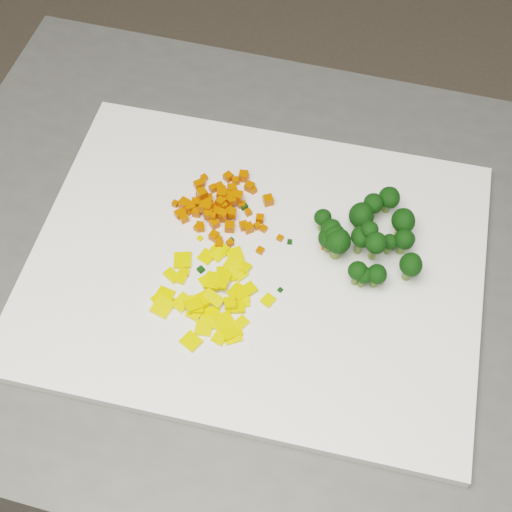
{
  "coord_description": "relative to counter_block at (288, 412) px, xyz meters",
  "views": [
    {
      "loc": [
        -0.25,
        -0.15,
        1.56
      ],
      "look_at": [
        -0.19,
        0.25,
        0.92
      ],
      "focal_mm": 50.0,
      "sensor_mm": 36.0,
      "label": 1
    }
  ],
  "objects": [
    {
      "name": "counter_block",
      "position": [
        0.0,
        0.0,
        0.0
      ],
      "size": [
        1.07,
        0.93,
        0.9
      ],
      "primitive_type": "cube",
      "rotation": [
        0.0,
        0.0,
        -0.42
      ],
      "color": "#4D4D4A",
      "rests_on": "ground"
    },
    {
      "name": "cutting_board",
      "position": [
        -0.05,
        0.01,
        0.46
      ],
      "size": [
        0.59,
        0.53,
        0.01
      ],
      "primitive_type": "cube",
      "rotation": [
        0.0,
        0.0,
        -0.38
      ],
      "color": "white",
      "rests_on": "counter_block"
    },
    {
      "name": "carrot_pile",
      "position": [
        -0.08,
        0.08,
        0.48
      ],
      "size": [
        0.11,
        0.11,
        0.03
      ],
      "primitive_type": null,
      "color": "#C03F02",
      "rests_on": "cutting_board"
    },
    {
      "name": "pepper_pile",
      "position": [
        -0.11,
        -0.03,
        0.47
      ],
      "size": [
        0.12,
        0.12,
        0.02
      ],
      "primitive_type": null,
      "color": "yellow",
      "rests_on": "cutting_board"
    },
    {
      "name": "broccoli_pile",
      "position": [
        0.07,
        0.0,
        0.49
      ],
      "size": [
        0.13,
        0.13,
        0.06
      ],
      "primitive_type": null,
      "color": "black",
      "rests_on": "cutting_board"
    },
    {
      "name": "carrot_cube_0",
      "position": [
        -0.05,
        0.12,
        0.47
      ],
      "size": [
        0.01,
        0.01,
        0.01
      ],
      "primitive_type": "cube",
      "rotation": [
        0.0,
        0.0,
        1.05
      ],
      "color": "#C03F02",
      "rests_on": "carrot_pile"
    },
    {
      "name": "carrot_cube_1",
      "position": [
        -0.12,
        0.09,
        0.47
      ],
      "size": [
        0.02,
        0.02,
        0.01
      ],
      "primitive_type": "cube",
      "rotation": [
        0.0,
        0.0,
        0.82
      ],
      "color": "#C03F02",
      "rests_on": "carrot_pile"
    },
    {
      "name": "carrot_cube_2",
      "position": [
        -0.08,
        0.08,
        0.47
      ],
      "size": [
        0.01,
        0.01,
        0.01
      ],
      "primitive_type": "cube",
      "rotation": [
        0.0,
        0.0,
        1.93
      ],
      "color": "#C03F02",
      "rests_on": "carrot_pile"
    },
    {
      "name": "carrot_cube_3",
      "position": [
        -0.07,
        0.05,
        0.47
      ],
      "size": [
        0.01,
        0.01,
        0.01
      ],
      "primitive_type": "cube",
      "rotation": [
        0.0,
        0.0,
        1.32
      ],
      "color": "#C03F02",
      "rests_on": "carrot_pile"
    },
    {
      "name": "carrot_cube_4",
      "position": [
        -0.08,
        0.08,
        0.47
      ],
      "size": [
        0.01,
        0.01,
        0.01
      ],
      "primitive_type": "cube",
      "rotation": [
        0.0,
        0.0,
        1.64
      ],
      "color": "#C03F02",
      "rests_on": "carrot_pile"
    },
    {
      "name": "carrot_cube_5",
      "position": [
        -0.09,
        0.06,
        0.47
      ],
      "size": [
        0.01,
        0.01,
        0.01
      ],
      "primitive_type": "cube",
      "rotation": [
        0.0,
        0.0,
        1.97
      ],
      "color": "#C03F02",
      "rests_on": "carrot_pile"
    },
    {
      "name": "carrot_cube_6",
      "position": [
        -0.07,
        0.09,
        0.47
      ],
      "size": [
        0.01,
        0.01,
        0.01
      ],
      "primitive_type": "cube",
      "rotation": [
        0.0,
        0.0,
        2.32
      ],
      "color": "#C03F02",
      "rests_on": "carrot_pile"
    },
    {
      "name": "carrot_cube_7",
      "position": [
        -0.06,
        0.08,
        0.47
      ],
      "size": [
        0.01,
        0.01,
        0.01
      ],
      "primitive_type": "cube",
      "rotation": [
        0.0,
        0.0,
        2.83
      ],
      "color": "#C03F02",
      "rests_on": "carrot_pile"
    },
    {
      "name": "carrot_cube_8",
      "position": [
        -0.08,
        0.07,
        0.47
      ],
      "size": [
        0.01,
        0.01,
        0.01
      ],
      "primitive_type": "cube",
      "rotation": [
        0.0,
        0.0,
        3.06
      ],
      "color": "#C03F02",
      "rests_on": "carrot_pile"
    },
    {
      "name": "carrot_cube_9",
      "position": [
        -0.12,
        0.08,
        0.47
      ],
      "size": [
        0.01,
        0.01,
        0.01
      ],
      "primitive_type": "cube",
      "rotation": [
        0.0,
        0.0,
        2.25
      ],
      "color": "#C03F02",
      "rests_on": "carrot_pile"
    },
    {
      "name": "carrot_cube_10",
      "position": [
        -0.07,
        0.06,
        0.48
      ],
      "size": [
        0.01,
        0.01,
        0.01
      ],
      "primitive_type": "cube",
      "rotation": [
        0.0,
        0.0,
        1.26
      ],
      "color": "#C03F02",
      "rests_on": "carrot_pile"
    },
    {
      "name": "carrot_cube_11",
      "position": [
        -0.08,
        0.06,
        0.48
      ],
      "size": [
        0.01,
        0.01,
        0.01
      ],
      "primitive_type": "cube",
      "rotation": [
        0.0,
        0.0,
        0.95
      ],
      "color": "#C03F02",
      "rests_on": "carrot_pile"
    },
    {
      "name": "carrot_cube_12",
      "position": [
        -0.07,
        0.09,
        0.47
      ],
      "size": [
        0.01,
        0.01,
        0.01
      ],
      "primitive_type": "cube",
      "rotation": [
        0.0,
        0.0,
        2.07
      ],
      "color": "#C03F02",
      "rests_on": "carrot_pile"
    },
    {
      "name": "carrot_cube_13",
      "position": [
        -0.05,
        0.07,
        0.47
      ],
      "size": [
        0.01,
        0.01,
        0.01
      ],
      "primitive_type": "cube",
      "rotation": [
        0.0,
        0.0,
        1.92
      ],
      "color": "#C03F02",
      "rests_on": "carrot_pile"
    },
    {
      "name": "carrot_cube_14",
      "position": [
        -0.1,
        0.08,
        0.47
      ],
      "size": [
        0.01,
        0.01,
        0.01
      ],
      "primitive_type": "cube",
      "rotation": [
        0.0,
        0.0,
        2.28
      ],
      "color": "#C03F02",
      "rests_on": "carrot_pile"
    },
    {
      "name": "carrot_cube_15",
      "position": [
        -0.1,
        0.12,
        0.47
      ],
      "size": [
        0.01,
        0.01,
        0.01
      ],
      "primitive_type": "cube",
      "rotation": [
        0.0,
        0.0,
        2.76
      ],
      "color": "#C03F02",
      "rests_on": "carrot_pile"
    },
    {
      "name": "carrot_cube_16",
      "position": [
        -0.05,
        0.12,
        0.47
      ],
      "size": [
        0.01,
        0.01,
        0.01
      ],
      "primitive_type": "cube",
      "rotation": [
        0.0,
        0.0,
        1.28
      ],
      "color": "#C03F02",
      "rests_on": "carrot_pile"
    },
    {
      "name": "carrot_cube_17",
      "position": [
        -0.09,
        0.06,
        0.47
      ],
      "size": [
        0.01,
        0.01,
        0.01
      ],
      "primitive_type": "cube",
      "rotation": [
        0.0,
        0.0,
        2.8
      ],
      "color": "#C03F02",
      "rests_on": "carrot_pile"
    },
    {
      "name": "carrot_cube_18",
      "position": [
        -0.07,
        0.12,
        0.47
      ],
      "size": [
        0.01,
        0.01,
        0.01
      ],
      "primitive_type": "cube",
      "rotation": [
        0.0,
        0.0,
        0.61
      ],
      "color": "#C03F02",
      "rests_on": "carrot_pile"
    },
    {
      "name": "carrot_cube_19",
      "position": [
        -0.1,
        0.08,
        0.48
      ],
      "size": [
        0.01,
        0.01,
        0.01
      ],
      "primitive_type": "cube",
      "rotation": [
        0.0,
        0.0,
        1.21
      ],
      "color": "#C03F02",
      "rests_on": "carrot_pile"
    },
    {
      "name": "carrot_cube_20",
      "position": [
        -0.1,
        0.08,
        0.48
      ],
      "size": [
        0.01,
        0.01,
        0.01
      ],
      "primitive_type": "cube",
      "rotation": [
        0.0,
        0.0,
        2.57
      ],
      "color": "#C03F02",
      "rests_on": "carrot_pile"
    },
    {
      "name": "carrot_cube_21",
      "position": [
        -0.1,
        0.07,
        0.47
      ],
      "size": [
        0.01,
        0.01,
        0.01
      ],
      "primitive_type": "cube",
      "rotation": [
        0.0,
        0.0,
        1.41
      ],
      "color": "#C03F02",
      "rests_on": "carrot_pile"
    },
    {
      "name": "carrot_cube_22",
      "position": [
        -0.04,
        0.06,
        0.47
      ],
      "size": [
        0.01,
        0.01,
        0.01
      ],
      "primitive_type": "cube",
      "rotation": [
        0.0,
        0.0,
        2.85
      ],
      "color": "#C03F02",
      "rests_on": "carrot_pile"
    },
    {
      "name": "carrot_cube_23",
      "position": [
        -0.07,
        0.07,
        0.47
      ],
      "size": [
        0.01,
        0.01,
        0.01
      ],
      "primitive_type": "cube",
      "rotation": [
        0.0,
        0.0,
        0.57
      ],
      "color": "#C03F02",
      "rests_on": "carrot_pile"
    },
    {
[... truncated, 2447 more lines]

